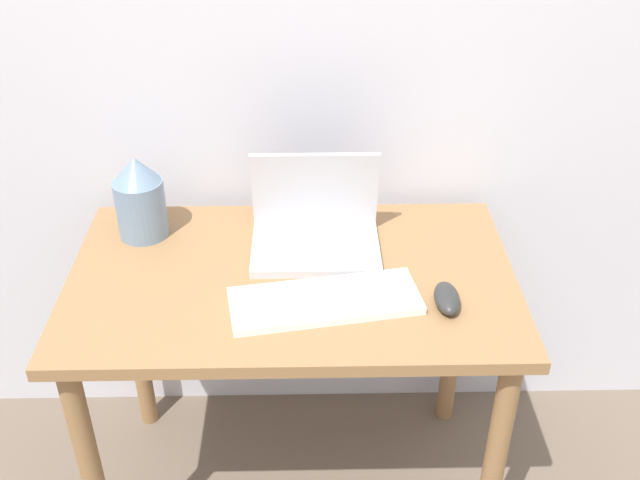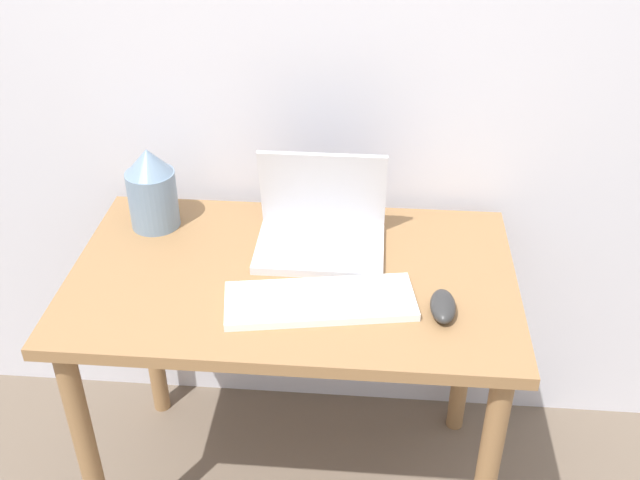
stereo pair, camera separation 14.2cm
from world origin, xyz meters
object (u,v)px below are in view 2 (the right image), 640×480
object	(u,v)px
vase	(152,189)
laptop	(321,227)
keyboard	(320,301)
mouse	(443,306)

from	to	relation	value
vase	laptop	bearing A→B (deg)	-8.13
laptop	keyboard	bearing A→B (deg)	-85.81
keyboard	mouse	world-z (taller)	mouse
laptop	vase	world-z (taller)	laptop
mouse	vase	size ratio (longest dim) A/B	0.52
vase	keyboard	bearing A→B (deg)	-33.65
laptop	mouse	world-z (taller)	laptop
mouse	keyboard	bearing A→B (deg)	177.85
laptop	vase	bearing A→B (deg)	171.87
mouse	vase	world-z (taller)	vase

